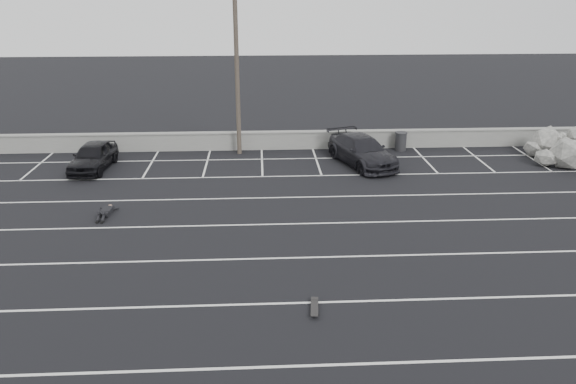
{
  "coord_description": "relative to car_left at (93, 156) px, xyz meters",
  "views": [
    {
      "loc": [
        -2.11,
        -17.79,
        9.13
      ],
      "look_at": [
        -0.97,
        4.03,
        1.0
      ],
      "focal_mm": 35.0,
      "sensor_mm": 36.0,
      "label": 1
    }
  ],
  "objects": [
    {
      "name": "riprap_pile",
      "position": [
        25.73,
        0.26,
        -0.07
      ],
      "size": [
        5.59,
        4.4,
        1.62
      ],
      "color": "#999790",
      "rests_on": "ground"
    },
    {
      "name": "car_right",
      "position": [
        14.14,
        0.14,
        0.04
      ],
      "size": [
        3.69,
        5.6,
        1.51
      ],
      "primitive_type": "imported",
      "rotation": [
        0.0,
        0.0,
        0.33
      ],
      "color": "black",
      "rests_on": "ground"
    },
    {
      "name": "stall_lines",
      "position": [
        10.7,
        -6.27,
        -0.71
      ],
      "size": [
        36.0,
        20.05,
        0.01
      ],
      "color": "silver",
      "rests_on": "ground"
    },
    {
      "name": "ground",
      "position": [
        10.79,
        -10.68,
        -0.71
      ],
      "size": [
        120.0,
        120.0,
        0.0
      ],
      "primitive_type": "plane",
      "color": "black",
      "rests_on": "ground"
    },
    {
      "name": "trash_bin",
      "position": [
        16.86,
        2.67,
        -0.16
      ],
      "size": [
        0.89,
        0.89,
        1.08
      ],
      "rotation": [
        0.0,
        0.0,
        0.31
      ],
      "color": "#262629",
      "rests_on": "ground"
    },
    {
      "name": "seawall",
      "position": [
        10.79,
        3.32,
        -0.16
      ],
      "size": [
        50.0,
        0.45,
        1.06
      ],
      "color": "gray",
      "rests_on": "ground"
    },
    {
      "name": "car_left",
      "position": [
        0.0,
        0.0,
        0.0
      ],
      "size": [
        1.96,
        4.28,
        1.42
      ],
      "primitive_type": "imported",
      "rotation": [
        0.0,
        0.0,
        -0.07
      ],
      "color": "black",
      "rests_on": "ground"
    },
    {
      "name": "person",
      "position": [
        2.18,
        -6.14,
        -0.5
      ],
      "size": [
        1.06,
        2.23,
        0.43
      ],
      "primitive_type": null,
      "rotation": [
        0.0,
        0.0,
        -0.05
      ],
      "color": "black",
      "rests_on": "ground"
    },
    {
      "name": "skateboard",
      "position": [
        10.22,
        -14.1,
        -0.63
      ],
      "size": [
        0.31,
        0.89,
        0.1
      ],
      "rotation": [
        0.0,
        0.0,
        -0.1
      ],
      "color": "black",
      "rests_on": "ground"
    },
    {
      "name": "utility_pole",
      "position": [
        7.51,
        2.52,
        4.0
      ],
      "size": [
        1.24,
        0.25,
        9.3
      ],
      "color": "#4C4238",
      "rests_on": "ground"
    }
  ]
}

